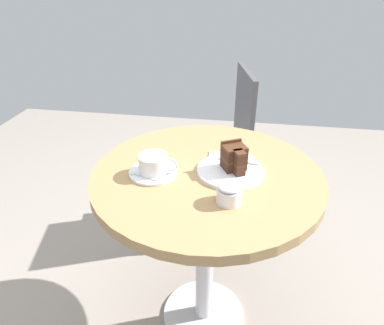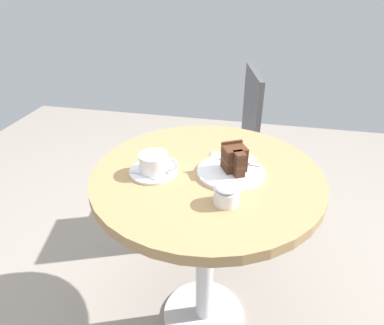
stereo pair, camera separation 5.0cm
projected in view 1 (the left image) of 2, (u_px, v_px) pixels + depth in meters
ground_plane at (203, 315)px, 1.51m from camera, size 4.40×4.40×0.01m
cafe_table at (206, 201)px, 1.20m from camera, size 0.77×0.77×0.74m
saucer at (153, 172)px, 1.13m from camera, size 0.16×0.16×0.01m
coffee_cup at (154, 163)px, 1.11m from camera, size 0.13×0.09×0.06m
teaspoon at (139, 175)px, 1.10m from camera, size 0.10×0.04×0.00m
cake_plate at (230, 171)px, 1.13m from camera, size 0.22×0.22×0.01m
cake_slice at (235, 158)px, 1.11m from camera, size 0.09×0.10×0.09m
fork at (243, 161)px, 1.17m from camera, size 0.15×0.03×0.00m
napkin at (230, 164)px, 1.18m from camera, size 0.17×0.19×0.00m
cafe_chair at (225, 140)px, 1.81m from camera, size 0.46×0.46×0.90m
sugar_pot at (229, 193)px, 0.98m from camera, size 0.07×0.07×0.07m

